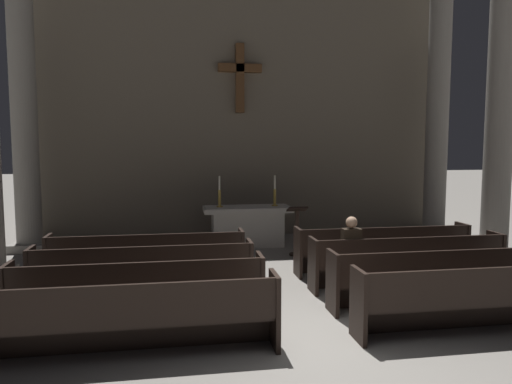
% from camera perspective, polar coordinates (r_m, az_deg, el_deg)
% --- Properties ---
extents(ground_plane, '(80.00, 80.00, 0.00)m').
position_cam_1_polar(ground_plane, '(6.50, 7.20, -17.42)').
color(ground_plane, gray).
extents(pew_left_row_1, '(3.52, 0.50, 0.95)m').
position_cam_1_polar(pew_left_row_1, '(6.07, -14.50, -14.39)').
color(pew_left_row_1, black).
rests_on(pew_left_row_1, ground).
extents(pew_left_row_2, '(3.52, 0.50, 0.95)m').
position_cam_1_polar(pew_left_row_2, '(7.05, -13.75, -11.53)').
color(pew_left_row_2, black).
rests_on(pew_left_row_2, ground).
extents(pew_left_row_3, '(3.52, 0.50, 0.95)m').
position_cam_1_polar(pew_left_row_3, '(8.05, -13.19, -9.37)').
color(pew_left_row_3, black).
rests_on(pew_left_row_3, ground).
extents(pew_left_row_4, '(3.52, 0.50, 0.95)m').
position_cam_1_polar(pew_left_row_4, '(9.06, -12.76, -7.68)').
color(pew_left_row_4, black).
rests_on(pew_left_row_4, ground).
extents(pew_right_row_1, '(3.52, 0.50, 0.95)m').
position_cam_1_polar(pew_right_row_1, '(7.26, 25.26, -11.41)').
color(pew_right_row_1, black).
rests_on(pew_right_row_1, ground).
extents(pew_right_row_2, '(3.52, 0.50, 0.95)m').
position_cam_1_polar(pew_right_row_2, '(8.10, 21.02, -9.50)').
color(pew_right_row_2, black).
rests_on(pew_right_row_2, ground).
extents(pew_right_row_3, '(3.52, 0.50, 0.95)m').
position_cam_1_polar(pew_right_row_3, '(8.98, 17.64, -7.92)').
color(pew_right_row_3, black).
rests_on(pew_right_row_3, ground).
extents(pew_right_row_4, '(3.52, 0.50, 0.95)m').
position_cam_1_polar(pew_right_row_4, '(9.90, 14.88, -6.61)').
color(pew_right_row_4, black).
rests_on(pew_right_row_4, ground).
extents(column_right_second, '(0.89, 0.89, 7.54)m').
position_cam_1_polar(column_right_second, '(11.91, 27.17, 10.49)').
color(column_right_second, gray).
rests_on(column_right_second, ground).
extents(column_left_third, '(0.89, 0.89, 7.54)m').
position_cam_1_polar(column_left_third, '(12.68, -26.01, 10.20)').
color(column_left_third, gray).
rests_on(column_left_third, ground).
extents(column_right_third, '(0.89, 0.89, 7.54)m').
position_cam_1_polar(column_right_third, '(14.05, 20.86, 9.88)').
color(column_right_third, gray).
rests_on(column_right_third, ground).
extents(altar, '(2.20, 0.90, 1.01)m').
position_cam_1_polar(altar, '(12.08, -1.03, -3.97)').
color(altar, '#BCB7AD').
rests_on(altar, ground).
extents(candlestick_left, '(0.16, 0.16, 0.77)m').
position_cam_1_polar(candlestick_left, '(11.90, -4.37, -0.58)').
color(candlestick_left, '#B79338').
rests_on(candlestick_left, altar).
extents(candlestick_right, '(0.16, 0.16, 0.77)m').
position_cam_1_polar(candlestick_right, '(12.10, 2.24, -0.46)').
color(candlestick_right, '#B79338').
rests_on(candlestick_right, altar).
extents(apse_with_cross, '(11.49, 0.47, 7.92)m').
position_cam_1_polar(apse_with_cross, '(13.59, -2.07, 11.60)').
color(apse_with_cross, '#706656').
rests_on(apse_with_cross, ground).
extents(lectern, '(0.44, 0.36, 1.15)m').
position_cam_1_polar(lectern, '(11.11, 4.92, -4.75)').
color(lectern, black).
rests_on(lectern, ground).
extents(lone_worshipper, '(0.32, 0.43, 1.32)m').
position_cam_1_polar(lone_worshipper, '(8.54, 11.08, -6.97)').
color(lone_worshipper, '#26262B').
rests_on(lone_worshipper, ground).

